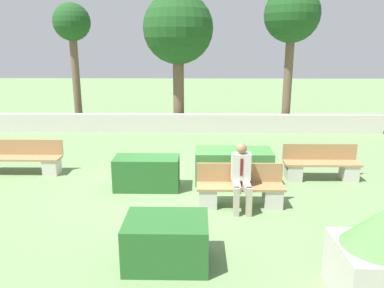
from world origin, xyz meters
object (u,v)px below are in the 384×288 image
planter_corner_left (378,256)px  tree_center_right (292,17)px  bench_right_side (321,167)px  tree_leftmost (72,28)px  tree_center_left (178,30)px  person_seated_man (241,174)px  bench_front (240,191)px  bench_left_side (19,161)px

planter_corner_left → tree_center_right: bearing=83.7°
bench_right_side → tree_leftmost: 10.69m
bench_right_side → tree_center_left: tree_center_left is taller
person_seated_man → tree_center_right: size_ratio=0.25×
planter_corner_left → tree_leftmost: (-7.17, 10.78, 3.23)m
bench_right_side → planter_corner_left: planter_corner_left is taller
bench_front → person_seated_man: bearing=-90.4°
planter_corner_left → tree_leftmost: 13.34m
person_seated_man → tree_center_right: 8.59m
bench_front → bench_right_side: same height
person_seated_man → planter_corner_left: size_ratio=1.07×
bench_right_side → tree_center_right: 6.91m
tree_leftmost → tree_center_left: (4.13, -0.62, -0.11)m
bench_left_side → tree_center_left: (3.79, 5.37, 3.39)m
tree_center_right → tree_center_left: bearing=-179.5°
bench_left_side → planter_corner_left: size_ratio=1.73×
tree_center_left → person_seated_man: bearing=-77.6°
tree_leftmost → bench_right_side: bearing=-38.6°
planter_corner_left → tree_center_left: tree_center_left is taller
bench_front → planter_corner_left: size_ratio=1.43×
bench_right_side → planter_corner_left: 4.55m
bench_front → tree_leftmost: size_ratio=0.37×
bench_front → bench_left_side: 5.74m
tree_leftmost → tree_center_left: bearing=-8.5°
tree_center_right → bench_left_side: bearing=-145.8°
planter_corner_left → tree_center_right: 10.87m
person_seated_man → tree_center_right: tree_center_right is taller
tree_leftmost → tree_center_right: size_ratio=0.90×
bench_front → tree_center_left: bearing=102.6°
bench_front → bench_left_side: bearing=160.6°
bench_left_side → tree_leftmost: 6.94m
tree_center_left → tree_center_right: 4.19m
bench_left_side → person_seated_man: (5.41, -2.04, 0.39)m
person_seated_man → tree_center_right: bearing=71.2°
bench_front → bench_left_side: (-5.42, 1.90, 0.01)m
tree_leftmost → planter_corner_left: bearing=-56.4°
planter_corner_left → tree_leftmost: size_ratio=0.26×
bench_right_side → tree_leftmost: bearing=130.6°
person_seated_man → planter_corner_left: person_seated_man is taller
bench_left_side → tree_center_right: bearing=39.6°
bench_right_side → person_seated_man: bearing=-151.8°
tree_leftmost → tree_center_right: bearing=-4.0°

